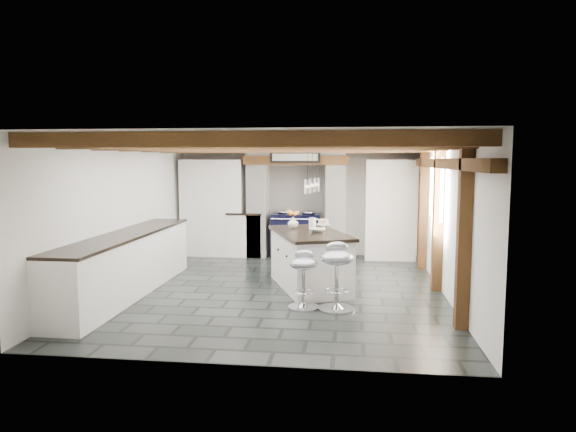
# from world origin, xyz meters

# --- Properties ---
(ground) EXTENTS (6.00, 6.00, 0.00)m
(ground) POSITION_xyz_m (0.00, 0.00, 0.00)
(ground) COLOR black
(ground) RESTS_ON ground
(room_shell) EXTENTS (6.00, 6.03, 6.00)m
(room_shell) POSITION_xyz_m (-0.61, 1.42, 1.07)
(room_shell) COLOR silver
(room_shell) RESTS_ON ground
(range_cooker) EXTENTS (1.00, 0.63, 0.99)m
(range_cooker) POSITION_xyz_m (0.00, 2.68, 0.47)
(range_cooker) COLOR black
(range_cooker) RESTS_ON ground
(kitchen_island) EXTENTS (1.52, 2.01, 1.19)m
(kitchen_island) POSITION_xyz_m (0.47, 0.15, 0.46)
(kitchen_island) COLOR white
(kitchen_island) RESTS_ON ground
(bar_stool_near) EXTENTS (0.53, 0.53, 0.91)m
(bar_stool_near) POSITION_xyz_m (0.92, -1.03, 0.57)
(bar_stool_near) COLOR silver
(bar_stool_near) RESTS_ON ground
(bar_stool_far) EXTENTS (0.43, 0.43, 0.79)m
(bar_stool_far) POSITION_xyz_m (0.48, -1.00, 0.49)
(bar_stool_far) COLOR silver
(bar_stool_far) RESTS_ON ground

